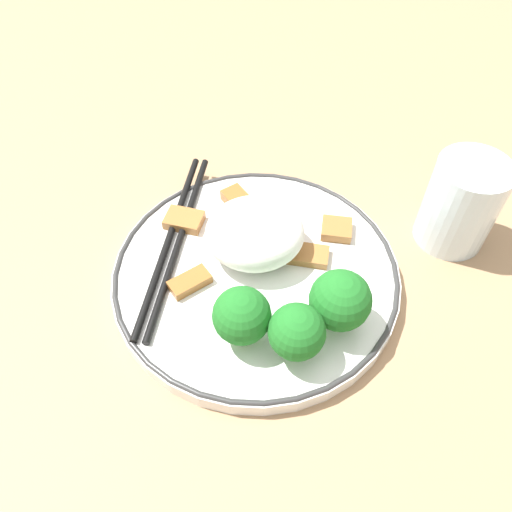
% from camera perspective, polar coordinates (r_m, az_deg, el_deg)
% --- Properties ---
extents(ground_plane, '(3.00, 3.00, 0.00)m').
position_cam_1_polar(ground_plane, '(0.48, -0.00, -2.73)').
color(ground_plane, '#9E7A56').
extents(plate, '(0.27, 0.27, 0.02)m').
position_cam_1_polar(plate, '(0.47, -0.00, -2.01)').
color(plate, white).
rests_on(plate, ground_plane).
extents(rice_mound, '(0.09, 0.09, 0.05)m').
position_cam_1_polar(rice_mound, '(0.46, -0.63, 2.64)').
color(rice_mound, white).
rests_on(rice_mound, plate).
extents(broccoli_back_left, '(0.05, 0.05, 0.06)m').
position_cam_1_polar(broccoli_back_left, '(0.40, -1.63, -6.90)').
color(broccoli_back_left, '#7FB756').
rests_on(broccoli_back_left, plate).
extents(broccoli_back_center, '(0.05, 0.05, 0.05)m').
position_cam_1_polar(broccoli_back_center, '(0.39, 4.68, -8.68)').
color(broccoli_back_center, '#7FB756').
rests_on(broccoli_back_center, plate).
extents(broccoli_back_right, '(0.05, 0.05, 0.06)m').
position_cam_1_polar(broccoli_back_right, '(0.41, 9.60, -5.05)').
color(broccoli_back_right, '#7FB756').
rests_on(broccoli_back_right, plate).
extents(meat_near_front, '(0.03, 0.03, 0.01)m').
position_cam_1_polar(meat_near_front, '(0.49, -3.06, 2.93)').
color(meat_near_front, '#995B28').
rests_on(meat_near_front, plate).
extents(meat_near_left, '(0.04, 0.04, 0.01)m').
position_cam_1_polar(meat_near_left, '(0.46, -7.58, -2.97)').
color(meat_near_left, '#995B28').
rests_on(meat_near_left, plate).
extents(meat_near_right, '(0.03, 0.03, 0.01)m').
position_cam_1_polar(meat_near_right, '(0.50, 9.19, 3.05)').
color(meat_near_right, '#9E6633').
rests_on(meat_near_right, plate).
extents(meat_near_back, '(0.03, 0.04, 0.01)m').
position_cam_1_polar(meat_near_back, '(0.52, -2.29, 6.58)').
color(meat_near_back, '#995B28').
rests_on(meat_near_back, plate).
extents(meat_on_rice_edge, '(0.04, 0.03, 0.01)m').
position_cam_1_polar(meat_on_rice_edge, '(0.47, 5.90, 0.13)').
color(meat_on_rice_edge, '#9E6633').
rests_on(meat_on_rice_edge, plate).
extents(meat_mid_left, '(0.04, 0.04, 0.01)m').
position_cam_1_polar(meat_mid_left, '(0.51, -8.22, 4.10)').
color(meat_mid_left, '#9E6633').
rests_on(meat_mid_left, plate).
extents(chopsticks, '(0.06, 0.23, 0.01)m').
position_cam_1_polar(chopsticks, '(0.49, -9.30, 1.98)').
color(chopsticks, black).
rests_on(chopsticks, plate).
extents(drinking_glass, '(0.07, 0.07, 0.09)m').
position_cam_1_polar(drinking_glass, '(0.52, 22.39, 5.55)').
color(drinking_glass, silver).
rests_on(drinking_glass, ground_plane).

